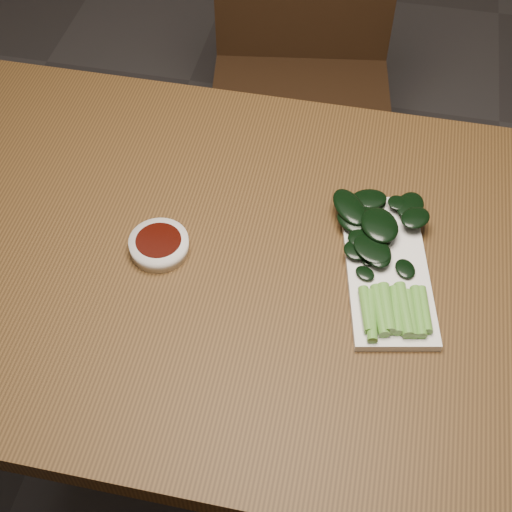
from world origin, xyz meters
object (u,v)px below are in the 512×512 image
table (275,287)px  chair_far (301,74)px  gai_lan (379,251)px  serving_plate (387,269)px  sauce_bowl (159,245)px

table → chair_far: chair_far is taller
chair_far → gai_lan: size_ratio=2.89×
table → gai_lan: (0.16, 0.03, 0.10)m
table → chair_far: 0.84m
serving_plate → gai_lan: bearing=131.4°
table → chair_far: size_ratio=1.57×
sauce_bowl → chair_far: bearing=82.7°
serving_plate → gai_lan: (-0.02, 0.02, 0.02)m
serving_plate → gai_lan: 0.03m
gai_lan → serving_plate: bearing=-48.6°
table → gai_lan: gai_lan is taller
table → serving_plate: size_ratio=4.47×
serving_plate → table: bearing=-175.1°
table → sauce_bowl: size_ratio=14.65×
table → sauce_bowl: sauce_bowl is taller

